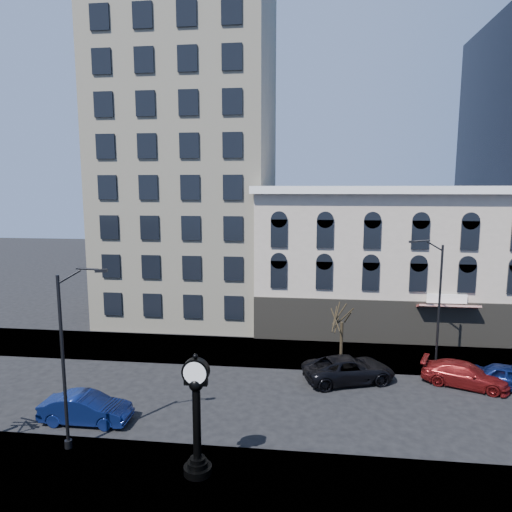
# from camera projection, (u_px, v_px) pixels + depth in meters

# --- Properties ---
(ground) EXTENTS (160.00, 160.00, 0.00)m
(ground) POSITION_uv_depth(u_px,v_px,m) (214.00, 399.00, 26.91)
(ground) COLOR black
(ground) RESTS_ON ground
(sidewalk_far) EXTENTS (160.00, 6.00, 0.12)m
(sidewalk_far) POSITION_uv_depth(u_px,v_px,m) (236.00, 351.00, 34.76)
(sidewalk_far) COLOR gray
(sidewalk_far) RESTS_ON ground
(sidewalk_near) EXTENTS (160.00, 6.00, 0.12)m
(sidewalk_near) POSITION_uv_depth(u_px,v_px,m) (175.00, 485.00, 19.05)
(sidewalk_near) COLOR gray
(sidewalk_near) RESTS_ON ground
(cream_tower) EXTENTS (15.90, 15.40, 42.50)m
(cream_tower) POSITION_uv_depth(u_px,v_px,m) (190.00, 114.00, 43.30)
(cream_tower) COLOR beige
(cream_tower) RESTS_ON ground
(victorian_row) EXTENTS (22.60, 11.19, 12.50)m
(victorian_row) POSITION_uv_depth(u_px,v_px,m) (384.00, 261.00, 40.22)
(victorian_row) COLOR #B9A998
(victorian_row) RESTS_ON ground
(street_clock) EXTENTS (1.23, 1.23, 5.41)m
(street_clock) POSITION_uv_depth(u_px,v_px,m) (197.00, 420.00, 19.39)
(street_clock) COLOR black
(street_clock) RESTS_ON sidewalk_near
(street_lamp_near) EXTENTS (2.25, 0.83, 8.86)m
(street_lamp_near) POSITION_uv_depth(u_px,v_px,m) (75.00, 311.00, 20.78)
(street_lamp_near) COLOR black
(street_lamp_near) RESTS_ON sidewalk_near
(street_lamp_far) EXTENTS (2.32, 0.56, 8.97)m
(street_lamp_far) POSITION_uv_depth(u_px,v_px,m) (431.00, 270.00, 30.71)
(street_lamp_far) COLOR black
(street_lamp_far) RESTS_ON sidewalk_far
(bare_tree_far) EXTENTS (2.69, 2.69, 4.62)m
(bare_tree_far) POSITION_uv_depth(u_px,v_px,m) (342.00, 314.00, 32.02)
(bare_tree_far) COLOR black
(bare_tree_far) RESTS_ON sidewalk_far
(car_near_b) EXTENTS (4.75, 1.67, 1.56)m
(car_near_b) POSITION_uv_depth(u_px,v_px,m) (86.00, 408.00, 24.16)
(car_near_b) COLOR #0C194C
(car_near_b) RESTS_ON ground
(car_far_a) EXTENTS (6.43, 4.43, 1.63)m
(car_far_a) POSITION_uv_depth(u_px,v_px,m) (349.00, 369.00, 29.29)
(car_far_a) COLOR black
(car_far_a) RESTS_ON ground
(car_far_b) EXTENTS (5.54, 3.81, 1.49)m
(car_far_b) POSITION_uv_depth(u_px,v_px,m) (465.00, 375.00, 28.63)
(car_far_b) COLOR maroon
(car_far_b) RESTS_ON ground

